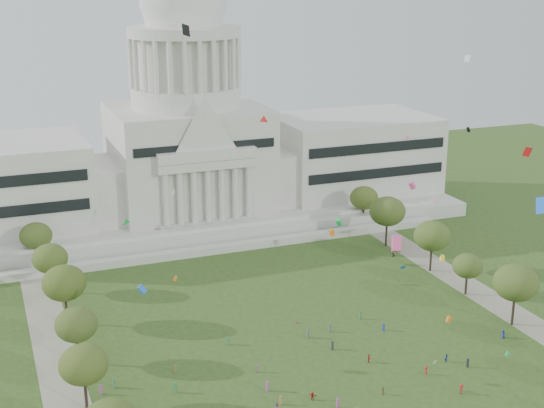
# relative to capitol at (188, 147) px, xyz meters

# --- Properties ---
(ground) EXTENTS (400.00, 400.00, 0.00)m
(ground) POSITION_rel_capitol_xyz_m (0.00, -113.59, -22.30)
(ground) COLOR #314C1E
(ground) RESTS_ON ground
(capitol) EXTENTS (160.00, 64.50, 91.30)m
(capitol) POSITION_rel_capitol_xyz_m (0.00, 0.00, 0.00)
(capitol) COLOR beige
(capitol) RESTS_ON ground
(path_left) EXTENTS (8.00, 160.00, 0.04)m
(path_left) POSITION_rel_capitol_xyz_m (-48.00, -83.59, -22.28)
(path_left) COLOR gray
(path_left) RESTS_ON ground
(path_right) EXTENTS (8.00, 160.00, 0.04)m
(path_right) POSITION_rel_capitol_xyz_m (48.00, -83.59, -22.28)
(path_right) COLOR gray
(path_right) RESTS_ON ground
(row_tree_l_2) EXTENTS (8.42, 8.42, 11.97)m
(row_tree_l_2) POSITION_rel_capitol_xyz_m (-45.04, -96.29, -13.79)
(row_tree_l_2) COLOR black
(row_tree_l_2) RESTS_ON ground
(row_tree_r_2) EXTENTS (9.55, 9.55, 13.58)m
(row_tree_r_2) POSITION_rel_capitol_xyz_m (44.17, -96.15, -12.64)
(row_tree_r_2) COLOR black
(row_tree_r_2) RESTS_ON ground
(row_tree_l_3) EXTENTS (8.12, 8.12, 11.55)m
(row_tree_l_3) POSITION_rel_capitol_xyz_m (-44.09, -79.67, -14.09)
(row_tree_l_3) COLOR black
(row_tree_l_3) RESTS_ON ground
(row_tree_r_3) EXTENTS (7.01, 7.01, 9.98)m
(row_tree_r_3) POSITION_rel_capitol_xyz_m (44.40, -79.10, -15.21)
(row_tree_r_3) COLOR black
(row_tree_r_3) RESTS_ON ground
(row_tree_l_4) EXTENTS (9.29, 9.29, 13.21)m
(row_tree_l_4) POSITION_rel_capitol_xyz_m (-44.08, -61.17, -12.90)
(row_tree_l_4) COLOR black
(row_tree_l_4) RESTS_ON ground
(row_tree_r_4) EXTENTS (9.19, 9.19, 13.06)m
(row_tree_r_4) POSITION_rel_capitol_xyz_m (44.76, -63.55, -13.01)
(row_tree_r_4) COLOR black
(row_tree_r_4) RESTS_ON ground
(row_tree_l_5) EXTENTS (8.33, 8.33, 11.85)m
(row_tree_l_5) POSITION_rel_capitol_xyz_m (-45.22, -42.58, -13.88)
(row_tree_l_5) COLOR black
(row_tree_l_5) RESTS_ON ground
(row_tree_r_5) EXTENTS (9.82, 9.82, 13.96)m
(row_tree_r_5) POSITION_rel_capitol_xyz_m (43.49, -43.40, -12.37)
(row_tree_r_5) COLOR black
(row_tree_r_5) RESTS_ON ground
(row_tree_l_6) EXTENTS (8.19, 8.19, 11.64)m
(row_tree_l_6) POSITION_rel_capitol_xyz_m (-46.87, -24.45, -14.02)
(row_tree_l_6) COLOR black
(row_tree_l_6) RESTS_ON ground
(row_tree_r_6) EXTENTS (8.42, 8.42, 11.97)m
(row_tree_r_6) POSITION_rel_capitol_xyz_m (45.96, -25.46, -13.79)
(row_tree_r_6) COLOR black
(row_tree_r_6) RESTS_ON ground
(person_0) EXTENTS (0.87, 1.02, 1.77)m
(person_0) POSITION_rel_capitol_xyz_m (38.50, -100.55, -21.41)
(person_0) COLOR navy
(person_0) RESTS_ON ground
(person_2) EXTENTS (0.87, 0.66, 1.58)m
(person_2) POSITION_rel_capitol_xyz_m (22.01, -104.81, -21.50)
(person_2) COLOR navy
(person_2) RESTS_ON ground
(person_3) EXTENTS (0.64, 1.11, 1.65)m
(person_3) POSITION_rel_capitol_xyz_m (15.62, -107.49, -21.47)
(person_3) COLOR #B21E1E
(person_3) RESTS_ON ground
(person_4) EXTENTS (0.54, 0.92, 1.52)m
(person_4) POSITION_rel_capitol_xyz_m (4.70, -110.79, -21.54)
(person_4) COLOR olive
(person_4) RESTS_ON ground
(person_5) EXTENTS (1.50, 1.42, 1.60)m
(person_5) POSITION_rel_capitol_xyz_m (-7.72, -107.83, -21.50)
(person_5) COLOR #B21E1E
(person_5) RESTS_ON ground
(person_8) EXTENTS (0.83, 0.65, 1.50)m
(person_8) POSITION_rel_capitol_xyz_m (-14.85, -108.73, -21.55)
(person_8) COLOR #994C8C
(person_8) RESTS_ON ground
(person_9) EXTENTS (1.37, 1.21, 1.89)m
(person_9) POSITION_rel_capitol_xyz_m (17.84, -115.61, -21.35)
(person_9) COLOR #B21E1E
(person_9) RESTS_ON ground
(person_10) EXTENTS (0.65, 1.06, 1.74)m
(person_10) POSITION_rel_capitol_xyz_m (7.93, -99.52, -21.43)
(person_10) COLOR #B21E1E
(person_10) RESTS_ON ground
(distant_crowd) EXTENTS (67.08, 39.03, 1.95)m
(distant_crowd) POSITION_rel_capitol_xyz_m (-12.47, -100.73, -21.42)
(distant_crowd) COLOR navy
(distant_crowd) RESTS_ON ground
(kite_swarm) EXTENTS (95.08, 105.85, 60.03)m
(kite_swarm) POSITION_rel_capitol_xyz_m (1.53, -104.20, 4.38)
(kite_swarm) COLOR #E54C8C
(kite_swarm) RESTS_ON ground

